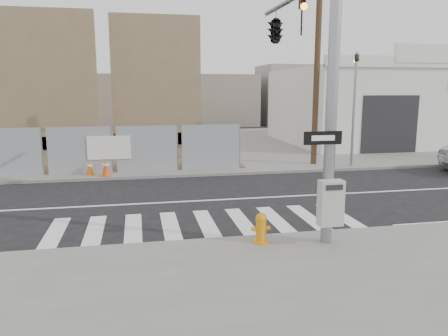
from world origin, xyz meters
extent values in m
plane|color=black|center=(0.00, 0.00, 0.00)|extent=(100.00, 100.00, 0.00)
cube|color=slate|center=(0.00, 14.00, 0.06)|extent=(50.00, 20.00, 0.12)
cylinder|color=gray|center=(2.50, -4.80, 3.62)|extent=(0.26, 0.26, 7.00)
cube|color=#B2B2AF|center=(2.45, -5.08, 1.15)|extent=(0.55, 0.30, 1.05)
cube|color=black|center=(2.25, -4.96, 2.62)|extent=(0.90, 0.03, 0.30)
cube|color=silver|center=(2.25, -4.98, 2.62)|extent=(0.55, 0.01, 0.12)
imported|color=black|center=(2.50, -2.80, 5.57)|extent=(0.16, 0.20, 1.00)
imported|color=black|center=(2.50, -0.60, 5.57)|extent=(0.53, 2.48, 1.00)
cylinder|color=gray|center=(8.00, 4.60, 2.72)|extent=(0.12, 0.12, 5.20)
imported|color=black|center=(8.00, 4.60, 5.22)|extent=(0.16, 0.20, 1.00)
cube|color=brown|center=(-7.00, 13.00, 4.12)|extent=(6.00, 0.50, 8.00)
cube|color=brown|center=(-7.00, 13.40, 0.52)|extent=(6.00, 1.30, 0.80)
cube|color=brown|center=(-0.50, 14.00, 4.12)|extent=(5.50, 0.50, 8.00)
cube|color=brown|center=(-0.50, 14.40, 0.52)|extent=(5.50, 1.30, 0.80)
cube|color=silver|center=(14.00, 13.00, 2.52)|extent=(12.00, 10.00, 4.80)
cube|color=silver|center=(14.00, 8.00, 5.12)|extent=(12.00, 0.30, 0.60)
cube|color=silver|center=(14.00, 7.95, 5.57)|extent=(4.00, 0.30, 1.00)
cube|color=black|center=(12.00, 7.98, 1.72)|extent=(3.40, 0.06, 3.20)
cylinder|color=#4E3724|center=(6.50, 5.50, 5.12)|extent=(0.28, 0.28, 10.00)
cylinder|color=orange|center=(0.97, -4.55, 0.14)|extent=(0.46, 0.46, 0.04)
cylinder|color=orange|center=(0.97, -4.55, 0.40)|extent=(0.30, 0.30, 0.57)
sphere|color=orange|center=(0.97, -4.55, 0.71)|extent=(0.27, 0.27, 0.27)
cylinder|color=orange|center=(0.82, -4.55, 0.46)|extent=(0.15, 0.13, 0.10)
cylinder|color=orange|center=(1.12, -4.55, 0.46)|extent=(0.15, 0.13, 0.10)
cube|color=orange|center=(-3.80, 4.70, 0.13)|extent=(0.38, 0.38, 0.03)
cone|color=orange|center=(-3.80, 4.70, 0.44)|extent=(0.34, 0.34, 0.63)
cylinder|color=silver|center=(-3.80, 4.70, 0.53)|extent=(0.24, 0.24, 0.07)
cube|color=#DA4C0B|center=(-3.13, 4.31, 0.14)|extent=(0.43, 0.43, 0.03)
cone|color=#DA4C0B|center=(-3.13, 4.31, 0.49)|extent=(0.39, 0.39, 0.74)
cylinder|color=silver|center=(-3.13, 4.31, 0.60)|extent=(0.29, 0.29, 0.09)
camera|label=1|loc=(-1.81, -14.01, 3.72)|focal=35.00mm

